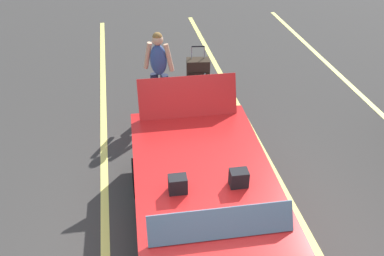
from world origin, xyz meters
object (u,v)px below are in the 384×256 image
Objects in this scene: convertible_car at (214,233)px; suitcase_medium_bright at (200,101)px; suitcase_large_black at (198,76)px; traveler_person at (159,69)px; suitcase_small_carryon at (174,124)px.

suitcase_medium_bright is (-3.53, 0.55, -0.28)m from convertible_car.
suitcase_large_black is 1.26m from traveler_person.
suitcase_small_carryon is 0.53× the size of traveler_person.
suitcase_medium_bright is 0.53× the size of traveler_person.
suitcase_small_carryon reaches higher than suitcase_medium_bright.
suitcase_large_black is 0.97m from suitcase_medium_bright.
traveler_person is (-3.78, -0.19, 0.34)m from convertible_car.
traveler_person is at bearing -175.25° from convertible_car.
suitcase_large_black is at bearing 173.01° from convertible_car.
suitcase_large_black reaches higher than suitcase_small_carryon.
suitcase_small_carryon is (-2.90, -0.05, -0.34)m from convertible_car.
convertible_car is 3.58m from suitcase_medium_bright.
suitcase_large_black is 1.76m from suitcase_small_carryon.
traveler_person is at bearing -163.99° from suitcase_small_carryon.
suitcase_small_carryon is (0.63, -0.60, -0.06)m from suitcase_medium_bright.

